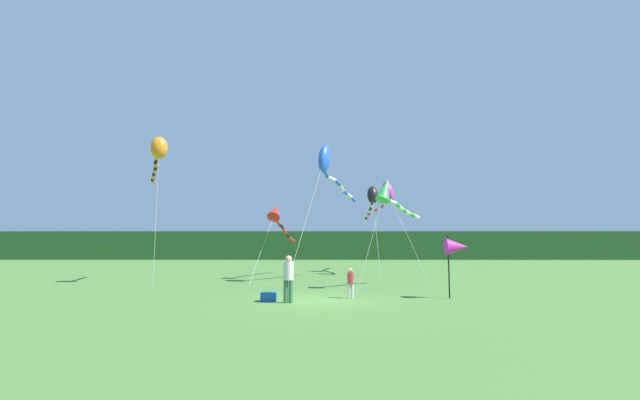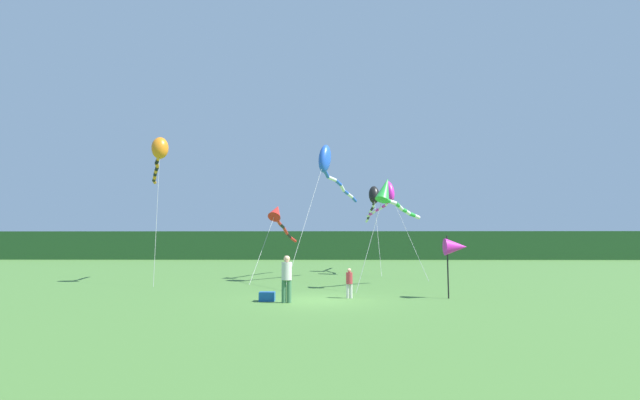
# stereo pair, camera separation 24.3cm
# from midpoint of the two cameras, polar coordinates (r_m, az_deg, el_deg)

# --- Properties ---
(ground_plane) EXTENTS (120.00, 120.00, 0.00)m
(ground_plane) POSITION_cam_midpoint_polar(r_m,az_deg,el_deg) (17.46, 0.07, -12.90)
(ground_plane) COLOR #477533
(distant_treeline) EXTENTS (108.00, 3.37, 3.93)m
(distant_treeline) POSITION_cam_midpoint_polar(r_m,az_deg,el_deg) (62.32, 0.71, -5.92)
(distant_treeline) COLOR #234C23
(distant_treeline) RESTS_ON ground
(person_adult) EXTENTS (0.38, 0.38, 1.74)m
(person_adult) POSITION_cam_midpoint_polar(r_m,az_deg,el_deg) (16.70, -3.93, -9.85)
(person_adult) COLOR #3F724C
(person_adult) RESTS_ON ground
(person_child) EXTENTS (0.26, 0.26, 1.20)m
(person_child) POSITION_cam_midpoint_polar(r_m,az_deg,el_deg) (18.10, 4.22, -10.50)
(person_child) COLOR silver
(person_child) RESTS_ON ground
(cooler_box) EXTENTS (0.59, 0.42, 0.34)m
(cooler_box) POSITION_cam_midpoint_polar(r_m,az_deg,el_deg) (17.32, -6.47, -12.35)
(cooler_box) COLOR #1959B2
(cooler_box) RESTS_ON ground
(banner_flag_pole) EXTENTS (0.90, 0.70, 2.52)m
(banner_flag_pole) POSITION_cam_midpoint_polar(r_m,az_deg,el_deg) (18.76, 17.56, -5.87)
(banner_flag_pole) COLOR black
(banner_flag_pole) RESTS_ON ground
(kite_green) EXTENTS (3.88, 4.51, 5.60)m
(kite_green) POSITION_cam_midpoint_polar(r_m,az_deg,el_deg) (22.22, 9.18, 0.89)
(kite_green) COLOR #B2B2B2
(kite_green) RESTS_ON ground
(kite_orange) EXTENTS (2.47, 5.67, 8.32)m
(kite_orange) POSITION_cam_midpoint_polar(r_m,az_deg,el_deg) (26.95, -19.88, 5.94)
(kite_orange) COLOR #B2B2B2
(kite_orange) RESTS_ON ground
(kite_black) EXTENTS (0.84, 9.58, 6.88)m
(kite_black) POSITION_cam_midpoint_polar(r_m,az_deg,el_deg) (35.11, 7.15, 0.27)
(kite_black) COLOR #B2B2B2
(kite_black) RESTS_ON ground
(kite_blue) EXTENTS (4.07, 9.66, 8.13)m
(kite_blue) POSITION_cam_midpoint_polar(r_m,az_deg,el_deg) (25.93, 1.29, 4.71)
(kite_blue) COLOR #B2B2B2
(kite_blue) RESTS_ON ground
(kite_magenta) EXTENTS (2.82, 9.08, 6.85)m
(kite_magenta) POSITION_cam_midpoint_polar(r_m,az_deg,el_deg) (31.96, 8.97, 0.74)
(kite_magenta) COLOR #B2B2B2
(kite_magenta) RESTS_ON ground
(kite_red) EXTENTS (1.88, 9.83, 4.89)m
(kite_red) POSITION_cam_midpoint_polar(r_m,az_deg,el_deg) (28.70, -5.14, -2.21)
(kite_red) COLOR #B2B2B2
(kite_red) RESTS_ON ground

